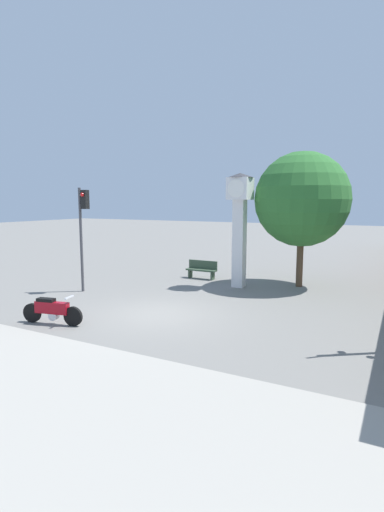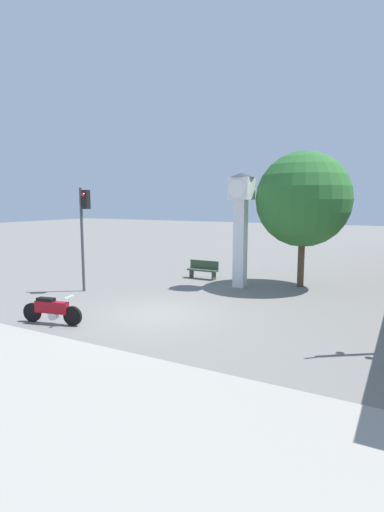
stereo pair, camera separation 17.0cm
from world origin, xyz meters
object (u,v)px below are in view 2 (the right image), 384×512
object	(u,v)px
traffic_light	(84,221)
bench	(203,269)
street_tree	(303,200)
motorcycle	(52,310)
clock_tower	(241,213)

from	to	relation	value
traffic_light	bench	distance (m)	6.53
street_tree	bench	bearing A→B (deg)	-174.93
motorcycle	clock_tower	bearing A→B (deg)	56.10
clock_tower	traffic_light	xyz separation A→B (m)	(-5.57, -4.09, -0.32)
motorcycle	clock_tower	distance (m)	9.23
motorcycle	traffic_light	size ratio (longest dim) A/B	0.47
street_tree	bench	size ratio (longest dim) A/B	3.85
street_tree	clock_tower	bearing A→B (deg)	-149.56
traffic_light	street_tree	distance (m)	9.77
motorcycle	traffic_light	xyz separation A→B (m)	(-2.37, 4.05, 2.63)
motorcycle	traffic_light	bearing A→B (deg)	107.91
clock_tower	bench	distance (m)	3.91
traffic_light	bench	xyz separation A→B (m)	(3.16, 5.09, -2.59)
motorcycle	clock_tower	size ratio (longest dim) A/B	0.41
bench	clock_tower	bearing A→B (deg)	-22.60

